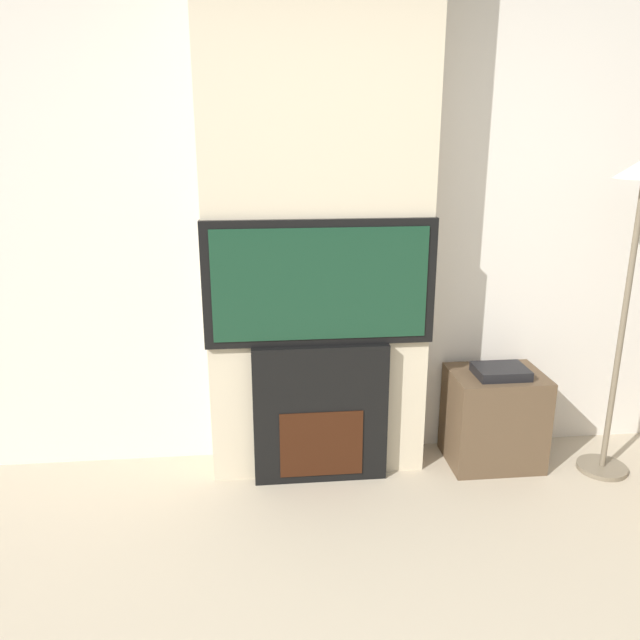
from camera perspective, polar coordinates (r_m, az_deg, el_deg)
wall_back at (r=3.27m, az=-0.57°, el=9.79°), size 6.00×0.06×2.70m
chimney_breast at (r=3.10m, az=-0.27°, el=9.41°), size 1.11×0.28×2.70m
fireplace at (r=3.24m, az=0.00°, el=-8.43°), size 0.68×0.15×0.74m
television at (r=3.01m, az=0.01°, el=3.37°), size 1.13×0.07×0.62m
floor_lamp at (r=3.39m, az=26.88°, el=6.56°), size 0.28×0.28×1.64m
media_stand at (r=3.55m, az=15.61°, el=-8.49°), size 0.49×0.38×0.57m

